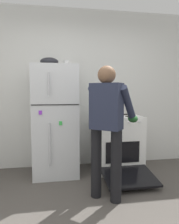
{
  "coord_description": "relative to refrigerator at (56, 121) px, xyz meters",
  "views": [
    {
      "loc": [
        -0.45,
        -1.7,
        1.3
      ],
      "look_at": [
        0.06,
        1.32,
        1.0
      ],
      "focal_mm": 33.22,
      "sensor_mm": 36.0,
      "label": 1
    }
  ],
  "objects": [
    {
      "name": "coffee_mug",
      "position": [
        0.18,
        0.05,
        0.9
      ],
      "size": [
        0.11,
        0.08,
        0.1
      ],
      "color": "silver",
      "rests_on": "refrigerator"
    },
    {
      "name": "person_cook",
      "position": [
        0.61,
        -0.9,
        0.11
      ],
      "size": [
        0.67,
        0.71,
        1.6
      ],
      "color": "black",
      "rests_on": "ground"
    },
    {
      "name": "kitchen_wall_back",
      "position": [
        0.44,
        0.38,
        0.5
      ],
      "size": [
        6.0,
        0.1,
        2.7
      ],
      "primitive_type": "cube",
      "color": "silver",
      "rests_on": "ground"
    },
    {
      "name": "refrigerator",
      "position": [
        0.0,
        0.0,
        0.0
      ],
      "size": [
        0.68,
        0.72,
        1.7
      ],
      "color": "silver",
      "rests_on": "ground"
    },
    {
      "name": "mixing_bowl",
      "position": [
        -0.08,
        0.0,
        0.91
      ],
      "size": [
        0.28,
        0.28,
        0.12
      ],
      "primitive_type": "ellipsoid",
      "color": "black",
      "rests_on": "refrigerator"
    },
    {
      "name": "stove_range",
      "position": [
        1.0,
        -0.02,
        -0.4
      ],
      "size": [
        0.76,
        1.22,
        0.91
      ],
      "color": "white",
      "rests_on": "ground"
    },
    {
      "name": "red_pot",
      "position": [
        0.84,
        -0.05,
        0.13
      ],
      "size": [
        0.33,
        0.23,
        0.13
      ],
      "color": "#236638",
      "rests_on": "stove_range"
    },
    {
      "name": "pepper_mill",
      "position": [
        1.3,
        0.2,
        0.15
      ],
      "size": [
        0.05,
        0.05,
        0.17
      ],
      "primitive_type": "cylinder",
      "color": "brown",
      "rests_on": "stove_range"
    }
  ]
}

